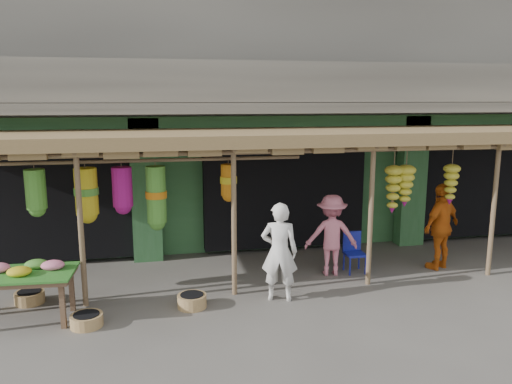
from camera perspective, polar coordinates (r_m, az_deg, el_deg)
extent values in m
plane|color=#514C47|center=(9.46, 6.51, -10.39)|extent=(80.00, 80.00, 0.00)
cube|color=gray|center=(13.76, 0.33, 17.42)|extent=(16.00, 6.00, 4.00)
cube|color=#2D6033|center=(13.95, 0.19, 2.91)|extent=(16.00, 5.70, 3.00)
cube|color=gray|center=(10.41, 4.09, 9.61)|extent=(16.00, 0.90, 0.22)
cube|color=gray|center=(10.03, 4.74, 12.42)|extent=(16.00, 0.10, 0.80)
cube|color=#2D6033|center=(10.81, 3.50, 7.81)|extent=(16.00, 0.35, 0.35)
cube|color=yellow|center=(10.62, -23.65, 6.34)|extent=(1.70, 0.06, 0.55)
cube|color=#B21414|center=(10.58, -23.69, 6.32)|extent=(1.30, 0.02, 0.30)
cube|color=black|center=(11.79, -22.10, -0.07)|extent=(3.60, 2.00, 2.50)
cube|color=black|center=(11.90, 2.25, 0.81)|extent=(3.60, 2.00, 2.50)
cube|color=black|center=(13.93, 22.68, 1.44)|extent=(3.60, 2.00, 2.50)
cube|color=#2D6033|center=(10.61, -12.45, 0.18)|extent=(0.60, 0.35, 3.00)
cube|color=#2D6033|center=(12.07, 17.33, 1.19)|extent=(0.60, 0.35, 3.00)
cylinder|color=brown|center=(8.55, -19.37, -4.10)|extent=(0.09, 0.09, 2.60)
cylinder|color=brown|center=(8.55, -2.53, -3.49)|extent=(0.09, 0.09, 2.60)
cylinder|color=brown|center=(9.25, 12.98, -2.66)|extent=(0.09, 0.09, 2.60)
cylinder|color=brown|center=(10.52, 25.51, -1.84)|extent=(0.09, 0.09, 2.60)
cylinder|color=brown|center=(8.61, 5.68, 4.69)|extent=(12.90, 0.08, 0.08)
cylinder|color=brown|center=(8.66, -12.88, 3.51)|extent=(5.50, 0.06, 0.06)
cube|color=brown|center=(9.72, 5.22, 6.45)|extent=(14.00, 2.70, 0.22)
cube|color=brown|center=(8.14, -21.22, -12.13)|extent=(0.08, 0.08, 0.68)
cube|color=brown|center=(8.71, -20.31, -10.53)|extent=(0.08, 0.08, 0.68)
cube|color=brown|center=(8.46, -25.17, -8.80)|extent=(1.52, 0.92, 0.06)
cube|color=#26661E|center=(8.44, -25.20, -8.46)|extent=(1.58, 0.98, 0.03)
ellipsoid|color=gold|center=(8.32, -25.45, -8.21)|extent=(0.36, 0.30, 0.15)
ellipsoid|color=pink|center=(8.42, -22.21, -7.75)|extent=(0.36, 0.30, 0.15)
ellipsoid|color=#4D9531|center=(8.56, -23.81, -7.56)|extent=(0.36, 0.30, 0.15)
cylinder|color=#161D94|center=(9.93, 10.69, -8.38)|extent=(0.03, 0.03, 0.36)
cylinder|color=#161D94|center=(10.05, 12.40, -8.21)|extent=(0.03, 0.03, 0.36)
cylinder|color=#161D94|center=(10.21, 10.01, -7.82)|extent=(0.03, 0.03, 0.36)
cylinder|color=#161D94|center=(10.33, 11.68, -7.66)|extent=(0.03, 0.03, 0.36)
cube|color=#161D94|center=(10.07, 11.24, -6.96)|extent=(0.38, 0.38, 0.04)
cube|color=#161D94|center=(10.16, 10.89, -5.52)|extent=(0.37, 0.04, 0.40)
cylinder|color=olive|center=(9.36, -24.45, -10.90)|extent=(0.63, 0.63, 0.20)
cylinder|color=olive|center=(8.17, -18.79, -13.72)|extent=(0.62, 0.62, 0.19)
cylinder|color=#A2704B|center=(8.46, -7.32, -12.26)|extent=(0.56, 0.56, 0.22)
imported|color=silver|center=(8.45, 2.69, -6.84)|extent=(0.71, 0.57, 1.70)
imported|color=#CA5C13|center=(10.63, 20.41, -3.71)|extent=(1.11, 0.82, 1.74)
imported|color=#D67187|center=(9.77, 8.61, -4.88)|extent=(1.11, 0.77, 1.58)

